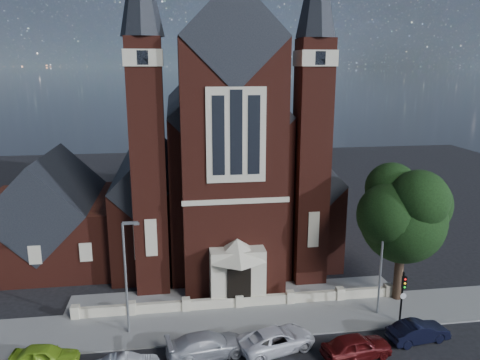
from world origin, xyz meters
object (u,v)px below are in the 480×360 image
object	(u,v)px
parish_hall	(52,219)
street_lamp_left	(127,272)
street_tree	(407,216)
street_lamp_right	(383,257)
car_silver_b	(207,345)
car_lime_van	(45,356)
car_dark_red	(357,346)
car_navy	(418,332)
traffic_signal	(403,291)
car_white_suv	(277,339)
church	(217,161)

from	to	relation	value
parish_hall	street_lamp_left	world-z (taller)	parish_hall
street_tree	street_lamp_right	distance (m)	3.84
street_lamp_left	car_silver_b	size ratio (longest dim) A/B	1.56
car_lime_van	street_lamp_left	bearing A→B (deg)	-52.62
street_lamp_left	car_dark_red	world-z (taller)	street_lamp_left
parish_hall	car_navy	world-z (taller)	parish_hall
car_silver_b	street_tree	bearing A→B (deg)	-82.23
car_lime_van	street_lamp_right	bearing A→B (deg)	-76.72
parish_hall	street_lamp_left	size ratio (longest dim) A/B	1.51
parish_hall	street_tree	size ratio (longest dim) A/B	1.14
traffic_signal	car_white_suv	world-z (taller)	traffic_signal
street_lamp_right	car_silver_b	xyz separation A→B (m)	(-12.94, -3.28, -3.85)
parish_hall	car_lime_van	xyz separation A→B (m)	(3.27, -16.95, -3.32)
car_lime_van	car_white_suv	xyz separation A→B (m)	(14.39, -0.27, 0.02)
car_white_suv	car_navy	distance (m)	9.55
parish_hall	street_tree	xyz separation A→B (m)	(28.60, -12.29, 2.95)
car_silver_b	traffic_signal	bearing A→B (deg)	-93.10
church	car_dark_red	world-z (taller)	church
street_lamp_right	car_silver_b	distance (m)	13.89
church	street_lamp_left	xyz separation A→B (m)	(-7.91, -18.94, -3.59)
church	street_lamp_left	world-z (taller)	church
church	street_lamp_left	bearing A→B (deg)	-112.66
street_lamp_left	car_navy	bearing A→B (deg)	-10.82
traffic_signal	car_dark_red	bearing A→B (deg)	-144.93
car_silver_b	car_dark_red	size ratio (longest dim) A/B	1.15
street_lamp_left	church	bearing A→B (deg)	67.34
car_navy	car_white_suv	bearing A→B (deg)	79.00
traffic_signal	street_tree	bearing A→B (deg)	64.05
car_navy	car_lime_van	bearing A→B (deg)	79.90
street_lamp_right	street_lamp_left	bearing A→B (deg)	180.00
parish_hall	car_navy	size ratio (longest dim) A/B	2.90
car_dark_red	traffic_signal	bearing A→B (deg)	-64.45
church	car_silver_b	distance (m)	23.60
parish_hall	car_dark_red	distance (m)	29.44
car_lime_van	car_navy	bearing A→B (deg)	-85.76
parish_hall	car_silver_b	distance (m)	21.95
church	car_navy	xyz separation A→B (m)	(11.20, -22.59, -7.49)
car_dark_red	car_navy	distance (m)	4.88
car_white_suv	street_tree	bearing A→B (deg)	-81.54
street_lamp_left	parish_hall	bearing A→B (deg)	120.02
traffic_signal	car_silver_b	world-z (taller)	traffic_signal
car_dark_red	church	bearing A→B (deg)	5.70
traffic_signal	church	bearing A→B (deg)	118.20
parish_hall	street_tree	bearing A→B (deg)	-23.26
street_tree	car_navy	distance (m)	8.36
street_lamp_left	car_lime_van	world-z (taller)	street_lamp_left
parish_hall	car_silver_b	size ratio (longest dim) A/B	2.35
traffic_signal	car_silver_b	distance (m)	14.08
car_lime_van	car_silver_b	distance (m)	9.89
church	traffic_signal	distance (m)	23.94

